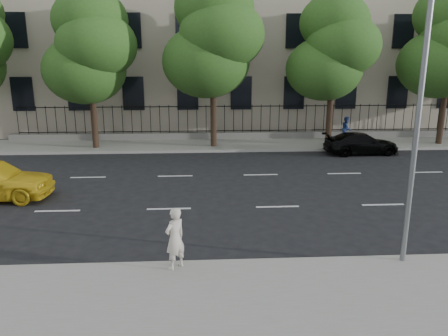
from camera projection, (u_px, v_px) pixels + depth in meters
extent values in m
plane|color=black|center=(291.00, 233.00, 13.73)|extent=(120.00, 120.00, 0.00)
cube|color=gray|center=(328.00, 300.00, 9.84)|extent=(60.00, 4.00, 0.15)
cube|color=gray|center=(245.00, 144.00, 27.25)|extent=(60.00, 4.00, 0.15)
cube|color=#BEAE97|center=(235.00, 8.00, 33.73)|extent=(34.00, 12.00, 18.00)
cube|color=slate|center=(243.00, 135.00, 28.82)|extent=(30.00, 0.50, 0.40)
cube|color=black|center=(243.00, 131.00, 28.75)|extent=(28.80, 0.05, 0.05)
cube|color=black|center=(243.00, 106.00, 28.35)|extent=(28.80, 0.05, 0.05)
cylinder|color=slate|center=(419.00, 110.00, 10.61)|extent=(0.14, 0.14, 8.00)
cylinder|color=#382619|center=(94.00, 122.00, 25.59)|extent=(0.36, 0.36, 2.97)
ellipsoid|color=#2D561C|center=(85.00, 70.00, 25.11)|extent=(4.75, 4.75, 3.90)
ellipsoid|color=#2D561C|center=(97.00, 45.00, 24.34)|extent=(4.50, 4.50, 3.70)
ellipsoid|color=#2D561C|center=(90.00, 20.00, 24.55)|extent=(4.25, 4.25, 3.50)
cylinder|color=#382619|center=(213.00, 118.00, 25.93)|extent=(0.36, 0.36, 3.32)
ellipsoid|color=#2D561C|center=(206.00, 62.00, 25.38)|extent=(5.13, 5.13, 4.21)
ellipsoid|color=#2D561C|center=(222.00, 35.00, 24.58)|extent=(4.86, 4.86, 4.00)
ellipsoid|color=#2D561C|center=(214.00, 8.00, 24.77)|extent=(4.59, 4.59, 3.78)
cylinder|color=#382619|center=(329.00, 120.00, 26.35)|extent=(0.36, 0.36, 3.08)
ellipsoid|color=#2D561C|center=(324.00, 69.00, 25.87)|extent=(4.56, 4.56, 3.74)
ellipsoid|color=#2D561C|center=(343.00, 46.00, 25.11)|extent=(4.32, 4.32, 3.55)
ellipsoid|color=#2D561C|center=(335.00, 22.00, 25.34)|extent=(4.08, 4.08, 3.36)
cylinder|color=#382619|center=(442.00, 118.00, 26.71)|extent=(0.36, 0.36, 3.22)
ellipsoid|color=#2D561C|center=(439.00, 64.00, 26.19)|extent=(4.94, 4.94, 4.06)
imported|color=black|center=(361.00, 143.00, 24.72)|extent=(4.26, 1.88, 1.22)
imported|color=beige|center=(175.00, 238.00, 10.97)|extent=(0.70, 0.69, 1.62)
imported|color=navy|center=(346.00, 129.00, 27.77)|extent=(0.81, 0.91, 1.56)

